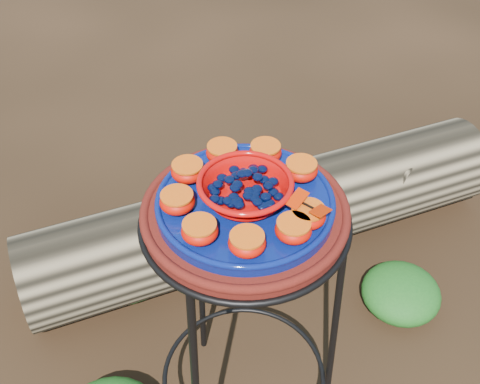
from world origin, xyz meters
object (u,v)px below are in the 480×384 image
plant_stand (244,328)px  driftwood_log (266,214)px  cobalt_plate (245,204)px  red_bowl (245,191)px  terracotta_saucer (245,214)px

plant_stand → driftwood_log: 0.62m
cobalt_plate → red_bowl: (0.00, 0.00, 0.03)m
driftwood_log → red_bowl: bearing=-128.9°
driftwood_log → cobalt_plate: bearing=-128.9°
terracotta_saucer → red_bowl: size_ratio=2.33×
red_bowl → driftwood_log: red_bowl is taller
red_bowl → terracotta_saucer: bearing=0.0°
cobalt_plate → driftwood_log: cobalt_plate is taller
plant_stand → cobalt_plate: 0.39m
plant_stand → cobalt_plate: size_ratio=2.13×
plant_stand → driftwood_log: plant_stand is taller
cobalt_plate → red_bowl: red_bowl is taller
terracotta_saucer → red_bowl: red_bowl is taller
red_bowl → driftwood_log: size_ratio=0.11×
plant_stand → red_bowl: 0.43m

